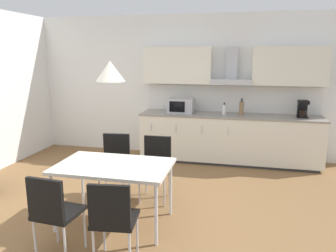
# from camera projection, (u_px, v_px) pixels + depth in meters

# --- Properties ---
(ground_plane) EXTENTS (8.49, 8.24, 0.02)m
(ground_plane) POSITION_uv_depth(u_px,v_px,m) (134.00, 216.00, 4.12)
(ground_plane) COLOR brown
(wall_back) EXTENTS (6.79, 0.10, 2.73)m
(wall_back) POSITION_uv_depth(u_px,v_px,m) (178.00, 86.00, 6.49)
(wall_back) COLOR white
(wall_back) RESTS_ON ground_plane
(kitchen_counter) EXTENTS (3.28, 0.69, 0.90)m
(kitchen_counter) POSITION_uv_depth(u_px,v_px,m) (228.00, 138.00, 6.10)
(kitchen_counter) COLOR #333333
(kitchen_counter) RESTS_ON ground_plane
(backsplash_tile) EXTENTS (3.26, 0.02, 0.50)m
(backsplash_tile) POSITION_uv_depth(u_px,v_px,m) (231.00, 99.00, 6.25)
(backsplash_tile) COLOR silver
(backsplash_tile) RESTS_ON kitchen_counter
(upper_wall_cabinets) EXTENTS (3.26, 0.40, 0.68)m
(upper_wall_cabinets) POSITION_uv_depth(u_px,v_px,m) (232.00, 66.00, 5.97)
(upper_wall_cabinets) COLOR silver
(microwave) EXTENTS (0.48, 0.35, 0.28)m
(microwave) POSITION_uv_depth(u_px,v_px,m) (181.00, 105.00, 6.17)
(microwave) COLOR #ADADB2
(microwave) RESTS_ON kitchen_counter
(coffee_maker) EXTENTS (0.18, 0.19, 0.30)m
(coffee_maker) POSITION_uv_depth(u_px,v_px,m) (303.00, 109.00, 5.72)
(coffee_maker) COLOR black
(coffee_maker) RESTS_ON kitchen_counter
(bottle_white) EXTENTS (0.06, 0.06, 0.22)m
(bottle_white) POSITION_uv_depth(u_px,v_px,m) (224.00, 109.00, 5.99)
(bottle_white) COLOR white
(bottle_white) RESTS_ON kitchen_counter
(bottle_brown) EXTENTS (0.08, 0.08, 0.30)m
(bottle_brown) POSITION_uv_depth(u_px,v_px,m) (241.00, 108.00, 5.95)
(bottle_brown) COLOR brown
(bottle_brown) RESTS_ON kitchen_counter
(dining_table) EXTENTS (1.32, 0.82, 0.73)m
(dining_table) POSITION_uv_depth(u_px,v_px,m) (114.00, 169.00, 3.79)
(dining_table) COLOR silver
(dining_table) RESTS_ON ground_plane
(chair_far_left) EXTENTS (0.44, 0.44, 0.87)m
(chair_far_left) POSITION_uv_depth(u_px,v_px,m) (115.00, 159.00, 4.64)
(chair_far_left) COLOR black
(chair_far_left) RESTS_ON ground_plane
(chair_near_right) EXTENTS (0.44, 0.44, 0.87)m
(chair_near_right) POSITION_uv_depth(u_px,v_px,m) (113.00, 215.00, 3.00)
(chair_near_right) COLOR black
(chair_near_right) RESTS_ON ground_plane
(chair_near_left) EXTENTS (0.43, 0.43, 0.87)m
(chair_near_left) POSITION_uv_depth(u_px,v_px,m) (53.00, 209.00, 3.13)
(chair_near_left) COLOR black
(chair_near_left) RESTS_ON ground_plane
(chair_far_right) EXTENTS (0.41, 0.41, 0.87)m
(chair_far_right) POSITION_uv_depth(u_px,v_px,m) (156.00, 162.00, 4.51)
(chair_far_right) COLOR black
(chair_far_right) RESTS_ON ground_plane
(pendant_lamp) EXTENTS (0.32, 0.32, 0.22)m
(pendant_lamp) POSITION_uv_depth(u_px,v_px,m) (110.00, 71.00, 3.55)
(pendant_lamp) COLOR silver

